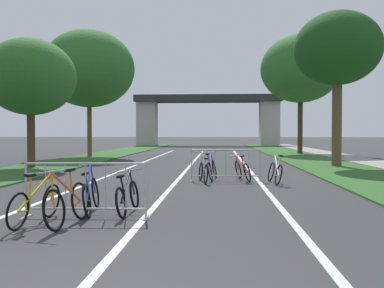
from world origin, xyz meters
The scene contains 21 objects.
grass_verge_left centered at (-6.65, 23.69, 0.03)m, with size 3.44×57.91×0.05m, color #2D5B26.
grass_verge_right centered at (6.65, 23.69, 0.03)m, with size 3.44×57.91×0.05m, color #2D5B26.
sidewalk_path_right centered at (9.47, 23.69, 0.04)m, with size 2.20×57.91×0.08m, color gray.
lane_stripe_center centered at (0.00, 16.75, 0.00)m, with size 0.14×33.50×0.01m, color silver.
lane_stripe_right_lane centered at (2.71, 16.75, 0.00)m, with size 0.14×33.50×0.01m, color silver.
lane_stripe_left_lane centered at (-2.71, 16.75, 0.00)m, with size 0.14×33.50×0.01m, color silver.
overpass_bridge centered at (0.00, 47.86, 4.14)m, with size 18.02×3.45×6.25m.
tree_left_pine_far centered at (-7.08, 14.46, 4.10)m, with size 4.05×4.05×5.84m.
tree_left_cypress_far centered at (-7.15, 23.18, 5.82)m, with size 5.97×5.97×8.36m.
tree_right_oak_near centered at (6.91, 16.06, 5.49)m, with size 4.01×4.01×7.24m.
tree_right_oak_mid centered at (7.47, 27.73, 6.36)m, with size 5.93×5.93×8.90m.
crowd_barrier_nearest centered at (-1.09, 3.85, 0.52)m, with size 2.34×0.52×1.05m.
crowd_barrier_second centered at (1.63, 9.97, 0.52)m, with size 2.33×0.49×1.05m.
bicycle_red_0 centered at (2.19, 10.30, 0.35)m, with size 0.71×1.73×0.88m.
bicycle_yellow_1 centered at (-1.82, 3.33, 0.37)m, with size 0.55×1.72×0.94m.
bicycle_white_2 centered at (3.16, 9.40, 0.37)m, with size 0.46×1.69×0.92m.
bicycle_black_3 centered at (-0.41, 4.34, 0.34)m, with size 0.53×1.67×0.87m.
bicycle_orange_4 centered at (-1.22, 3.27, 0.39)m, with size 0.55×1.66×1.02m.
bicycle_purple_5 centered at (1.16, 10.49, 0.36)m, with size 0.46×1.72×0.96m.
bicycle_blue_6 centered at (-1.16, 4.38, 0.37)m, with size 0.59×1.71×0.99m.
bicycle_silver_7 centered at (0.90, 9.60, 0.36)m, with size 0.53×1.63×0.98m.
Camera 1 is at (1.39, -3.72, 1.60)m, focal length 38.76 mm.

